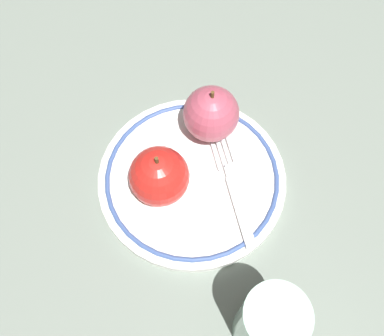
{
  "coord_description": "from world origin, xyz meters",
  "views": [
    {
      "loc": [
        0.14,
        0.2,
        0.49
      ],
      "look_at": [
        0.01,
        0.01,
        0.03
      ],
      "focal_mm": 40.0,
      "sensor_mm": 36.0,
      "label": 1
    }
  ],
  "objects_px": {
    "plate": "(192,178)",
    "drinking_glass": "(269,323)",
    "apple_red_whole": "(211,114)",
    "apple_second_whole": "(159,176)",
    "fork": "(233,187)"
  },
  "relations": [
    {
      "from": "plate",
      "to": "drinking_glass",
      "type": "distance_m",
      "value": 0.2
    },
    {
      "from": "apple_red_whole",
      "to": "plate",
      "type": "bearing_deg",
      "value": 36.76
    },
    {
      "from": "apple_red_whole",
      "to": "drinking_glass",
      "type": "distance_m",
      "value": 0.25
    },
    {
      "from": "apple_red_whole",
      "to": "apple_second_whole",
      "type": "distance_m",
      "value": 0.1
    },
    {
      "from": "apple_second_whole",
      "to": "fork",
      "type": "bearing_deg",
      "value": 147.55
    },
    {
      "from": "fork",
      "to": "apple_second_whole",
      "type": "bearing_deg",
      "value": 78.22
    },
    {
      "from": "apple_red_whole",
      "to": "apple_second_whole",
      "type": "bearing_deg",
      "value": 20.55
    },
    {
      "from": "plate",
      "to": "apple_red_whole",
      "type": "xyz_separation_m",
      "value": [
        -0.06,
        -0.04,
        0.04
      ]
    },
    {
      "from": "plate",
      "to": "fork",
      "type": "height_order",
      "value": "fork"
    },
    {
      "from": "plate",
      "to": "drinking_glass",
      "type": "xyz_separation_m",
      "value": [
        0.04,
        0.19,
        0.05
      ]
    },
    {
      "from": "drinking_glass",
      "to": "plate",
      "type": "bearing_deg",
      "value": -101.41
    },
    {
      "from": "fork",
      "to": "drinking_glass",
      "type": "height_order",
      "value": "drinking_glass"
    },
    {
      "from": "apple_second_whole",
      "to": "drinking_glass",
      "type": "height_order",
      "value": "drinking_glass"
    },
    {
      "from": "plate",
      "to": "apple_red_whole",
      "type": "height_order",
      "value": "apple_red_whole"
    },
    {
      "from": "apple_red_whole",
      "to": "apple_second_whole",
      "type": "xyz_separation_m",
      "value": [
        0.1,
        0.04,
        0.0
      ]
    }
  ]
}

